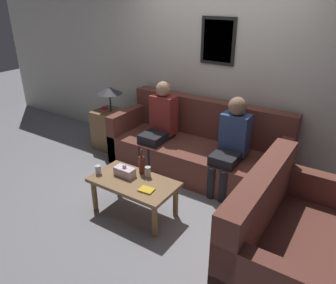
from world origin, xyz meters
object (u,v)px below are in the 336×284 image
person_right (231,142)px  couch_side (289,245)px  drinking_glass (98,170)px  person_left (160,123)px  couch_main (198,149)px  coffee_table (134,186)px  wine_bottle (142,164)px

person_right → couch_side: bearing=-46.0°
drinking_glass → person_left: 1.21m
person_left → couch_main: bearing=16.4°
coffee_table → person_right: bearing=57.9°
wine_bottle → coffee_table: bearing=-82.7°
couch_main → coffee_table: couch_main is taller
couch_main → person_right: bearing=-19.4°
couch_side → person_right: bearing=44.0°
couch_side → person_right: (-1.00, 1.03, 0.32)m
couch_main → coffee_table: 1.26m
couch_side → person_right: 1.47m
couch_main → wine_bottle: couch_main is taller
drinking_glass → person_left: bearing=89.2°
coffee_table → person_right: 1.28m
coffee_table → person_left: person_left is taller
couch_main → person_right: (0.54, -0.19, 0.32)m
couch_main → drinking_glass: size_ratio=23.23×
couch_main → drinking_glass: (-0.55, -1.35, 0.15)m
couch_side → person_left: size_ratio=1.25×
wine_bottle → person_left: bearing=112.8°
drinking_glass → person_right: size_ratio=0.09×
couch_main → couch_side: bearing=-38.5°
coffee_table → wine_bottle: wine_bottle is taller
person_left → wine_bottle: bearing=-67.2°
couch_main → person_left: person_left is taller
couch_side → coffee_table: size_ratio=1.57×
wine_bottle → drinking_glass: size_ratio=2.87×
drinking_glass → person_left: (0.02, 1.19, 0.18)m
couch_main → person_right: size_ratio=2.04×
person_right → person_left: bearing=178.1°
couch_main → person_right: person_right is taller
person_left → person_right: size_ratio=1.03×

